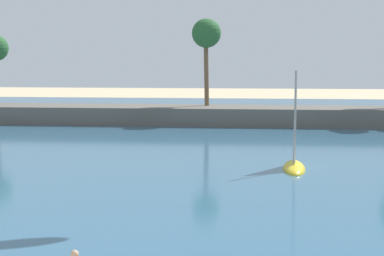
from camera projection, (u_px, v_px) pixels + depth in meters
sea at (220, 128)px, 59.01m from camera, size 220.00×86.08×0.06m
palm_headland at (260, 95)px, 61.41m from camera, size 119.50×6.38×12.86m
sailboat_near_shore at (294, 159)px, 36.93m from camera, size 1.38×4.33×6.24m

